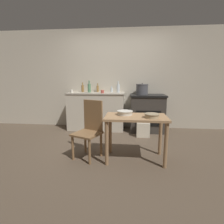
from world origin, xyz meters
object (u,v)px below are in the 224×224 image
Objects in this scene: stove at (147,113)px; cup_center_right at (72,91)px; cup_mid_right at (102,92)px; work_table at (136,124)px; bottle_left at (118,88)px; bottle_mid_left at (89,88)px; bottle_center_left at (98,89)px; stock_pot at (142,89)px; bottle_center at (83,88)px; chair at (90,128)px; bottle_far_left at (112,90)px; flour_sack at (143,129)px; mixing_bowl_large at (152,115)px; mixing_bowl_small at (125,113)px.

cup_center_right is (-1.86, -0.15, 0.53)m from stove.
cup_center_right is 0.76m from cup_mid_right.
work_table is 1.86m from bottle_left.
work_table is at bearing -56.38° from bottle_mid_left.
bottle_center_left is 2.80× the size of cup_mid_right.
stock_pot is 1.33m from bottle_mid_left.
stove is at bearing -5.44° from bottle_center.
stock_pot is (0.95, 1.68, 0.55)m from chair.
bottle_center is at bearing 152.90° from cup_mid_right.
cup_center_right is (-1.13, -0.25, -0.07)m from bottle_left.
bottle_center is at bearing 176.67° from stock_pot.
bottle_center is (-0.39, -0.05, 0.01)m from bottle_center_left.
bottle_center reaches higher than bottle_center_left.
bottle_far_left is (-0.91, 0.17, 0.55)m from stove.
bottle_far_left is at bearing 107.38° from work_table.
bottle_center_left is at bearing 116.92° from work_table.
stove is 2.78× the size of flour_sack.
stock_pot is 1.85m from mixing_bowl_large.
mixing_bowl_small is at bearing -59.53° from bottle_mid_left.
bottle_far_left is at bearing -5.98° from bottle_center_left.
stock_pot is at bearing 83.33° from chair.
bottle_center is (-0.58, 1.77, 0.56)m from chair.
chair is at bearing 171.57° from mixing_bowl_large.
cup_center_right is (-0.19, -0.31, -0.06)m from bottle_center.
bottle_far_left is at bearing 18.86° from cup_center_right.
stove reaches higher than flour_sack.
mixing_bowl_large is (0.23, -0.10, 0.17)m from work_table.
bottle_center_left reaches higher than flour_sack.
bottle_mid_left is 1.20× the size of bottle_center.
mixing_bowl_large is at bearing -89.13° from flour_sack.
chair is 1.52m from flour_sack.
bottle_far_left is (-0.57, 1.83, 0.42)m from work_table.
cup_mid_right is (0.76, 0.02, -0.00)m from cup_center_right.
cup_center_right is (-0.58, -0.37, -0.05)m from bottle_center_left.
work_table is at bearing -96.47° from stock_pot.
bottle_left is at bearing 102.83° from work_table.
flour_sack is 1.47× the size of mixing_bowl_large.
cup_center_right is at bearing -161.14° from bottle_far_left.
bottle_center reaches higher than cup_mid_right.
bottle_far_left reaches higher than chair.
bottle_left is at bearing 101.07° from chair.
bottle_center reaches higher than work_table.
work_table is 3.20× the size of bottle_mid_left.
stock_pot reaches higher than stove.
mixing_bowl_small is 1.60× the size of bottle_far_left.
cup_center_right reaches higher than mixing_bowl_large.
mixing_bowl_large is at bearing -52.96° from bottle_mid_left.
bottle_center_left is at bearing 32.20° from cup_center_right.
bottle_far_left reaches higher than cup_center_right.
bottle_left reaches higher than work_table.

